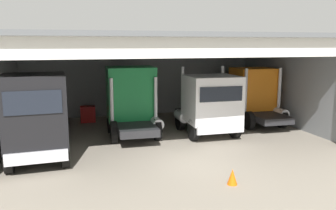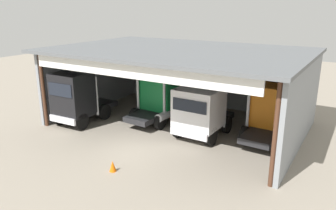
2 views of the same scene
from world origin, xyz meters
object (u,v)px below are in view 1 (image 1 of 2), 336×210
at_px(truck_black_yard_outside, 36,118).
at_px(tool_cart, 88,114).
at_px(truck_white_center_bay, 209,104).
at_px(oil_drum, 147,110).
at_px(truck_green_center_left_bay, 132,100).
at_px(truck_orange_center_right_bay, 255,95).
at_px(traffic_cone, 232,177).

relative_size(truck_black_yard_outside, tool_cart, 5.08).
bearing_deg(truck_white_center_bay, oil_drum, -68.40).
xyz_separation_m(truck_white_center_bay, oil_drum, (-2.13, 5.67, -1.29)).
bearing_deg(tool_cart, truck_green_center_left_bay, -60.56).
height_order(truck_orange_center_right_bay, oil_drum, truck_orange_center_right_bay).
bearing_deg(tool_cart, truck_black_yard_outside, -107.93).
bearing_deg(truck_orange_center_right_bay, truck_green_center_left_bay, -173.55).
bearing_deg(traffic_cone, tool_cart, 110.57).
bearing_deg(truck_white_center_bay, truck_orange_center_right_bay, -152.81).
xyz_separation_m(truck_black_yard_outside, tool_cart, (2.38, 7.35, -1.40)).
relative_size(truck_orange_center_right_bay, traffic_cone, 7.87).
bearing_deg(truck_green_center_left_bay, tool_cart, 121.52).
xyz_separation_m(oil_drum, tool_cart, (-3.92, -0.58, 0.06)).
height_order(truck_green_center_left_bay, oil_drum, truck_green_center_left_bay).
xyz_separation_m(truck_green_center_left_bay, traffic_cone, (2.16, -7.67, -1.62)).
relative_size(truck_green_center_left_bay, tool_cart, 4.41).
height_order(truck_black_yard_outside, traffic_cone, truck_black_yard_outside).
relative_size(truck_white_center_bay, tool_cart, 4.92).
xyz_separation_m(truck_white_center_bay, traffic_cone, (-1.74, -6.39, -1.45)).
height_order(truck_white_center_bay, oil_drum, truck_white_center_bay).
xyz_separation_m(truck_black_yard_outside, oil_drum, (6.30, 7.93, -1.46)).
height_order(truck_orange_center_right_bay, traffic_cone, truck_orange_center_right_bay).
height_order(truck_green_center_left_bay, traffic_cone, truck_green_center_left_bay).
distance_m(truck_black_yard_outside, traffic_cone, 8.02).
xyz_separation_m(truck_black_yard_outside, truck_white_center_bay, (8.43, 2.27, -0.17)).
bearing_deg(traffic_cone, truck_black_yard_outside, 148.36).
relative_size(truck_white_center_bay, truck_orange_center_right_bay, 1.12).
relative_size(truck_black_yard_outside, traffic_cone, 9.07).
bearing_deg(truck_orange_center_right_bay, traffic_cone, -121.90).
xyz_separation_m(oil_drum, traffic_cone, (0.39, -12.05, -0.16)).
bearing_deg(truck_black_yard_outside, oil_drum, -131.15).
relative_size(tool_cart, traffic_cone, 1.79).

